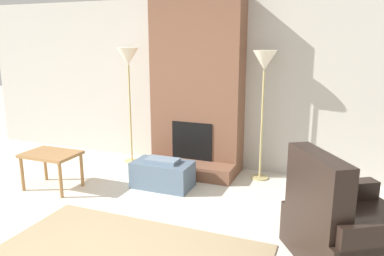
{
  "coord_description": "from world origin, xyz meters",
  "views": [
    {
      "loc": [
        1.98,
        -2.27,
        1.96
      ],
      "look_at": [
        0.0,
        2.77,
        0.69
      ],
      "focal_mm": 35.0,
      "sensor_mm": 36.0,
      "label": 1
    }
  ],
  "objects_px": {
    "floor_lamp_right": "(264,68)",
    "armchair": "(346,231)",
    "side_table": "(51,158)",
    "floor_lamp_left": "(128,63)",
    "ottoman": "(163,174)"
  },
  "relations": [
    {
      "from": "floor_lamp_right",
      "to": "armchair",
      "type": "bearing_deg",
      "value": -57.74
    },
    {
      "from": "armchair",
      "to": "floor_lamp_right",
      "type": "xyz_separation_m",
      "value": [
        -1.14,
        1.81,
        1.3
      ]
    },
    {
      "from": "side_table",
      "to": "floor_lamp_left",
      "type": "height_order",
      "value": "floor_lamp_left"
    },
    {
      "from": "floor_lamp_left",
      "to": "floor_lamp_right",
      "type": "bearing_deg",
      "value": -0.0
    },
    {
      "from": "ottoman",
      "to": "side_table",
      "type": "relative_size",
      "value": 1.12
    },
    {
      "from": "ottoman",
      "to": "armchair",
      "type": "distance_m",
      "value": 2.52
    },
    {
      "from": "armchair",
      "to": "floor_lamp_left",
      "type": "height_order",
      "value": "floor_lamp_left"
    },
    {
      "from": "ottoman",
      "to": "floor_lamp_left",
      "type": "xyz_separation_m",
      "value": [
        -0.96,
        0.82,
        1.43
      ]
    },
    {
      "from": "side_table",
      "to": "floor_lamp_right",
      "type": "height_order",
      "value": "floor_lamp_right"
    },
    {
      "from": "ottoman",
      "to": "floor_lamp_left",
      "type": "height_order",
      "value": "floor_lamp_left"
    },
    {
      "from": "floor_lamp_right",
      "to": "side_table",
      "type": "bearing_deg",
      "value": -150.99
    },
    {
      "from": "ottoman",
      "to": "side_table",
      "type": "bearing_deg",
      "value": -156.65
    },
    {
      "from": "armchair",
      "to": "ottoman",
      "type": "bearing_deg",
      "value": 34.38
    },
    {
      "from": "armchair",
      "to": "side_table",
      "type": "xyz_separation_m",
      "value": [
        -3.67,
        0.4,
        0.14
      ]
    },
    {
      "from": "armchair",
      "to": "floor_lamp_left",
      "type": "relative_size",
      "value": 0.74
    }
  ]
}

